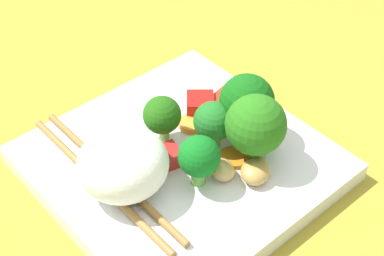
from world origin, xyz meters
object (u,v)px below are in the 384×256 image
square_plate (181,163)px  broccoli_floret_1 (256,126)px  carrot_slice_1 (267,138)px  rice_mound (120,160)px  chopstick_pair (105,178)px

square_plate → broccoli_floret_1: bearing=48.2°
square_plate → carrot_slice_1: size_ratio=11.25×
rice_mound → broccoli_floret_1: broccoli_floret_1 is taller
broccoli_floret_1 → square_plate: bearing=-131.8°
rice_mound → broccoli_floret_1: 11.92cm
carrot_slice_1 → chopstick_pair: (-5.08, -14.48, 0.04)cm
square_plate → chopstick_pair: (-1.66, -6.94, 1.28)cm
square_plate → broccoli_floret_1: 8.19cm
broccoli_floret_1 → rice_mound: bearing=-114.1°
carrot_slice_1 → chopstick_pair: same height
broccoli_floret_1 → chopstick_pair: (-6.00, -11.79, -3.70)cm
broccoli_floret_1 → chopstick_pair: broccoli_floret_1 is taller
rice_mound → carrot_slice_1: size_ratio=3.64×
rice_mound → chopstick_pair: 2.88cm
square_plate → rice_mound: 7.06cm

